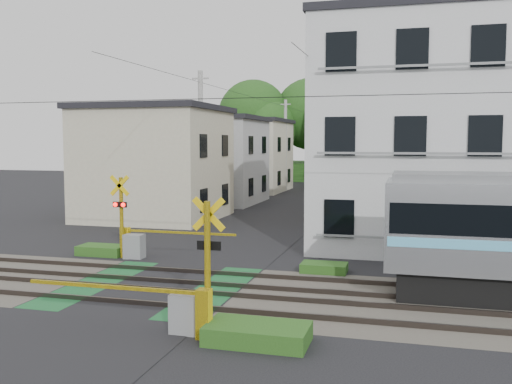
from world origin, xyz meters
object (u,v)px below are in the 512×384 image
(crossing_signal_near, at_px, (189,303))
(apartment_block, at_px, (442,133))
(crossing_signal_far, at_px, (133,239))
(pedestrian, at_px, (324,183))

(crossing_signal_near, xyz_separation_m, apartment_block, (5.91, 13.15, 3.94))
(crossing_signal_far, xyz_separation_m, apartment_block, (11.09, 5.84, 3.94))
(apartment_block, xyz_separation_m, pedestrian, (-8.17, 22.68, -3.82))
(apartment_block, relative_size, pedestrian, 6.07)
(crossing_signal_far, xyz_separation_m, pedestrian, (2.91, 28.52, 0.13))
(pedestrian, bearing_deg, apartment_block, 96.77)
(crossing_signal_near, relative_size, crossing_signal_far, 1.00)
(apartment_block, bearing_deg, crossing_signal_near, -114.22)
(crossing_signal_near, height_order, apartment_block, apartment_block)
(pedestrian, bearing_deg, crossing_signal_near, 80.56)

